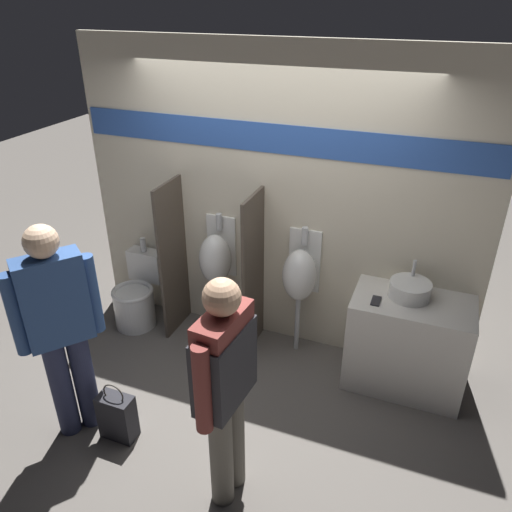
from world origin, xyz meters
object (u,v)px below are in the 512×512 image
at_px(toilet, 137,297).
at_px(person_with_lanyard, 60,326).
at_px(cell_phone, 376,301).
at_px(sink_basin, 410,289).
at_px(urinal_near_counter, 216,259).
at_px(urinal_far, 300,275).
at_px(shopping_bag, 117,416).
at_px(person_in_vest, 225,380).

bearing_deg(toilet, person_with_lanyard, -75.65).
relative_size(cell_phone, person_with_lanyard, 0.08).
height_order(sink_basin, cell_phone, sink_basin).
xyz_separation_m(sink_basin, urinal_near_counter, (-1.74, 0.07, -0.10)).
xyz_separation_m(urinal_far, shopping_bag, (-0.94, -1.50, -0.61)).
distance_m(cell_phone, person_in_vest, 1.54).
height_order(sink_basin, person_with_lanyard, person_with_lanyard).
height_order(sink_basin, urinal_far, urinal_far).
relative_size(urinal_far, person_with_lanyard, 0.71).
xyz_separation_m(urinal_near_counter, person_with_lanyard, (-0.47, -1.52, 0.15)).
bearing_deg(person_in_vest, urinal_near_counter, 32.46).
distance_m(sink_basin, urinal_near_counter, 1.75).
xyz_separation_m(sink_basin, shopping_bag, (-1.87, -1.43, -0.71)).
relative_size(urinal_near_counter, shopping_bag, 2.41).
bearing_deg(urinal_far, toilet, -174.10).
distance_m(cell_phone, toilet, 2.39).
relative_size(sink_basin, person_with_lanyard, 0.19).
bearing_deg(urinal_near_counter, person_with_lanyard, -107.06).
xyz_separation_m(toilet, shopping_bag, (0.69, -1.33, -0.09)).
relative_size(sink_basin, toilet, 0.39).
bearing_deg(toilet, cell_phone, -1.79).
bearing_deg(person_with_lanyard, cell_phone, -19.09).
height_order(person_in_vest, person_with_lanyard, person_with_lanyard).
height_order(urinal_far, person_in_vest, person_in_vest).
xyz_separation_m(person_with_lanyard, shopping_bag, (0.34, 0.02, -0.75)).
relative_size(urinal_near_counter, person_in_vest, 0.73).
distance_m(urinal_near_counter, person_in_vest, 1.83).
bearing_deg(urinal_near_counter, toilet, -168.32).
bearing_deg(urinal_far, person_with_lanyard, -130.08).
distance_m(urinal_near_counter, shopping_bag, 1.62).
height_order(cell_phone, person_in_vest, person_in_vest).
bearing_deg(toilet, shopping_bag, -62.77).
relative_size(person_in_vest, shopping_bag, 3.29).
xyz_separation_m(person_in_vest, person_with_lanyard, (-1.30, 0.10, -0.01)).
bearing_deg(urinal_far, shopping_bag, -122.09).
xyz_separation_m(cell_phone, urinal_far, (-0.70, 0.24, -0.04)).
bearing_deg(person_with_lanyard, toilet, 52.32).
distance_m(person_in_vest, person_with_lanyard, 1.30).
relative_size(toilet, person_in_vest, 0.51).
bearing_deg(cell_phone, toilet, 178.21).
relative_size(cell_phone, toilet, 0.17).
relative_size(toilet, person_with_lanyard, 0.49).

